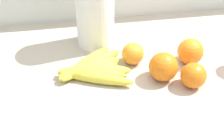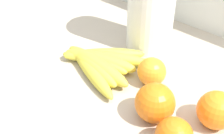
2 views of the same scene
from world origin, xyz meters
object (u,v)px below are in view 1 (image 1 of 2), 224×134
(orange_far_right, at_px, (163,67))
(orange_back_right, at_px, (133,54))
(banana_bunch, at_px, (91,69))
(orange_back_left, at_px, (193,76))
(paper_towel_roll, at_px, (95,5))
(orange_center, at_px, (190,51))

(orange_far_right, bearing_deg, orange_back_right, 127.64)
(banana_bunch, relative_size, orange_back_left, 3.08)
(orange_back_left, xyz_separation_m, paper_towel_roll, (-0.23, 0.25, 0.10))
(banana_bunch, xyz_separation_m, orange_far_right, (0.19, -0.05, 0.02))
(banana_bunch, distance_m, orange_far_right, 0.20)
(orange_far_right, xyz_separation_m, orange_back_right, (-0.07, 0.09, -0.01))
(paper_towel_roll, bearing_deg, orange_back_right, -52.70)
(banana_bunch, relative_size, orange_center, 2.79)
(orange_back_left, bearing_deg, banana_bunch, 160.73)
(banana_bunch, height_order, orange_far_right, orange_far_right)
(orange_back_right, height_order, paper_towel_roll, paper_towel_roll)
(orange_back_right, height_order, orange_center, orange_center)
(banana_bunch, distance_m, orange_back_left, 0.28)
(orange_back_right, relative_size, orange_back_left, 0.94)
(orange_back_right, bearing_deg, banana_bunch, -163.65)
(banana_bunch, relative_size, orange_far_right, 2.65)
(banana_bunch, height_order, orange_back_right, orange_back_right)
(banana_bunch, height_order, orange_back_left, orange_back_left)
(orange_far_right, xyz_separation_m, paper_towel_roll, (-0.16, 0.21, 0.10))
(orange_back_right, xyz_separation_m, paper_towel_roll, (-0.09, 0.12, 0.10))
(banana_bunch, xyz_separation_m, orange_center, (0.30, 0.01, 0.02))
(orange_far_right, height_order, orange_back_left, orange_far_right)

